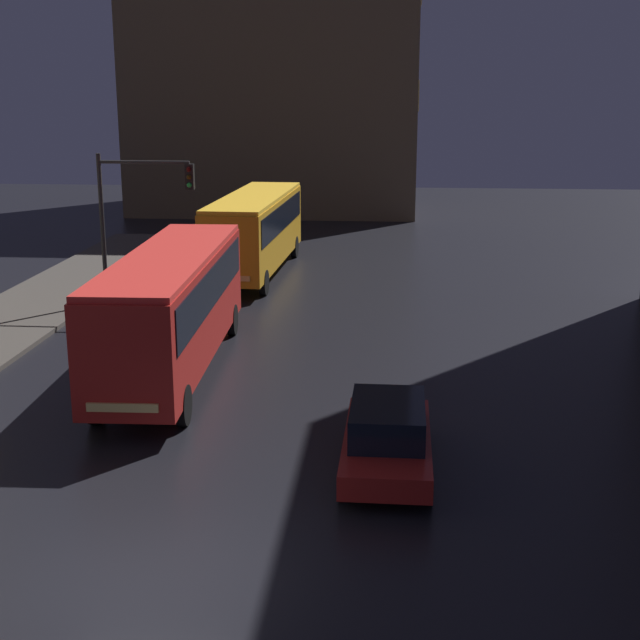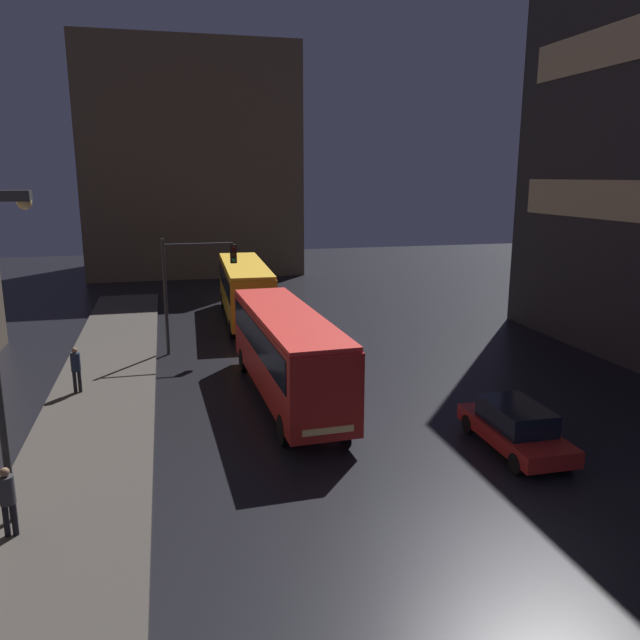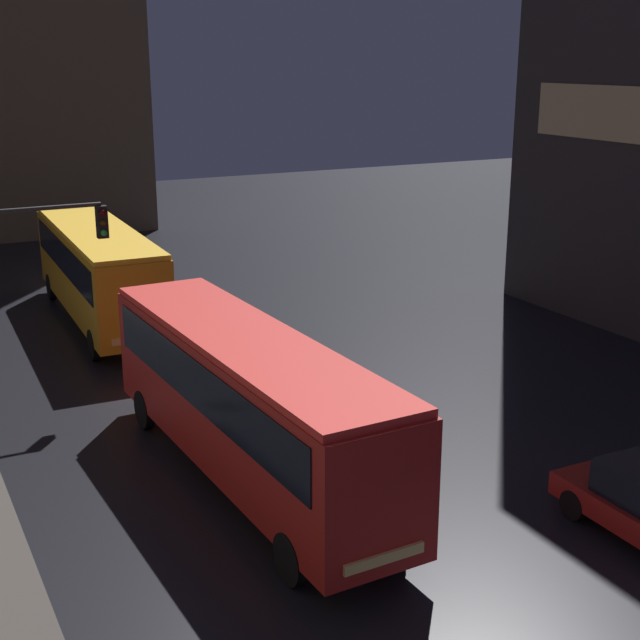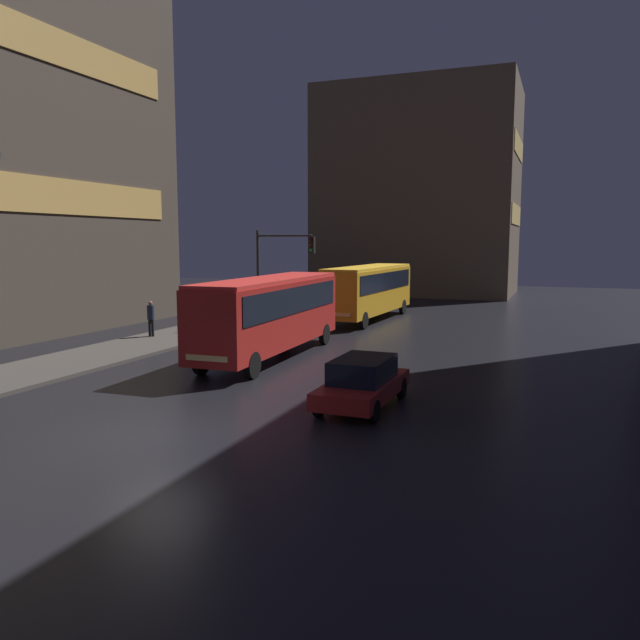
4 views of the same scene
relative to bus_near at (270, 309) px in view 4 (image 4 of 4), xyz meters
The scene contains 8 objects.
ground_plane 11.17m from the bus_near, 79.39° to the right, with size 120.00×120.00×0.00m, color black.
sidewalk_left 7.31m from the bus_near, behind, with size 4.00×48.00×0.15m.
building_far_backdrop 36.86m from the bus_near, 92.59° to the left, with size 18.07×12.00×19.18m.
bus_near is the anchor object (origin of this frame).
bus_far 13.92m from the bus_near, 89.30° to the left, with size 2.80×11.04×3.42m.
car_taxi 8.79m from the bus_near, 45.49° to the right, with size 1.88×4.45×1.49m.
pedestrian_near 8.31m from the bus_near, 163.37° to the left, with size 0.41×0.41×1.81m.
traffic_light_main 8.32m from the bus_near, 112.59° to the left, with size 3.51×0.35×5.59m.
Camera 4 is at (9.58, -13.11, 4.98)m, focal length 35.00 mm.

